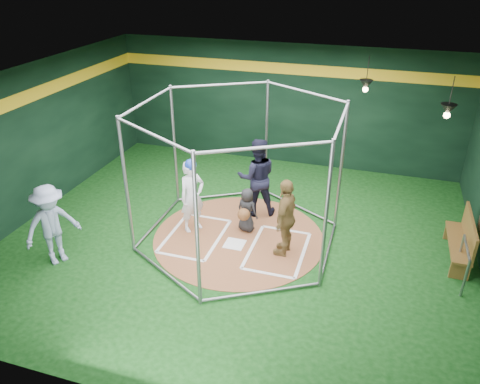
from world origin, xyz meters
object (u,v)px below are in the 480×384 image
(batter_figure, at_px, (192,195))
(visitor_leopard, at_px, (286,217))
(umpire, at_px, (257,177))
(dugout_bench, at_px, (463,239))

(batter_figure, height_order, visitor_leopard, batter_figure)
(batter_figure, relative_size, umpire, 0.91)
(batter_figure, relative_size, dugout_bench, 1.06)
(batter_figure, xyz_separation_m, umpire, (1.17, 1.15, 0.09))
(visitor_leopard, xyz_separation_m, umpire, (-1.02, 1.44, 0.10))
(dugout_bench, bearing_deg, visitor_leopard, -166.08)
(visitor_leopard, distance_m, umpire, 1.77)
(umpire, relative_size, dugout_bench, 1.17)
(batter_figure, distance_m, umpire, 1.65)
(batter_figure, bearing_deg, visitor_leopard, -7.48)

